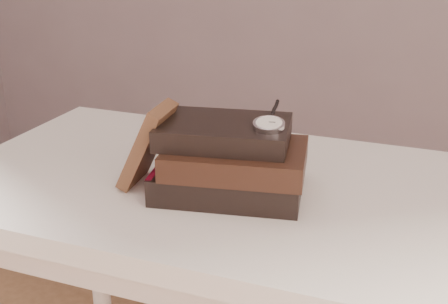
% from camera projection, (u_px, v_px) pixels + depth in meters
% --- Properties ---
extents(table, '(1.00, 0.60, 0.75)m').
position_uv_depth(table, '(214.00, 221.00, 1.12)').
color(table, silver).
rests_on(table, ground).
extents(book_stack, '(0.29, 0.22, 0.13)m').
position_uv_depth(book_stack, '(230.00, 161.00, 1.01)').
color(book_stack, black).
rests_on(book_stack, table).
extents(journal, '(0.10, 0.11, 0.15)m').
position_uv_depth(journal, '(147.00, 145.00, 1.03)').
color(journal, '#422719').
rests_on(journal, table).
extents(pocket_watch, '(0.06, 0.16, 0.02)m').
position_uv_depth(pocket_watch, '(269.00, 123.00, 0.96)').
color(pocket_watch, silver).
rests_on(pocket_watch, book_stack).
extents(eyeglasses, '(0.13, 0.14, 0.05)m').
position_uv_depth(eyeglasses, '(191.00, 134.00, 1.10)').
color(eyeglasses, silver).
rests_on(eyeglasses, book_stack).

